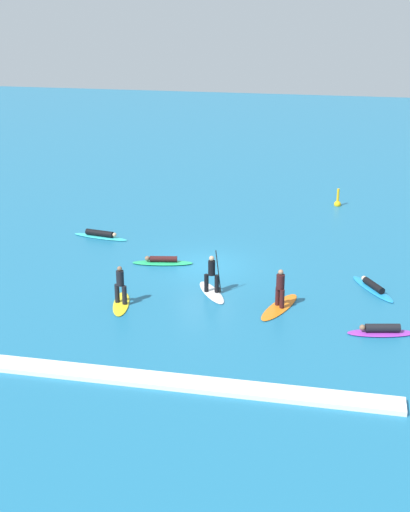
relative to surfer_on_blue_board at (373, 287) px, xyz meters
name	(u,v)px	position (x,y,z in m)	size (l,w,h in m)	color
ground_plane	(205,266)	(-7.88, 1.36, -0.13)	(120.00, 120.00, 0.00)	#1E6B93
surfer_on_blue_board	(373,287)	(0.00, 0.00, 0.00)	(2.16, 3.04, 0.38)	#1E8CD1
surfer_on_orange_board	(280,298)	(-3.85, -2.75, 0.32)	(1.75, 3.18, 1.72)	orange
surfer_on_teal_board	(101,235)	(-14.20, 4.28, 0.02)	(3.23, 1.14, 0.41)	#33C6CC
surfer_on_purple_board	(381,330)	(0.25, -4.36, 0.02)	(2.71, 1.24, 0.42)	purple
surfer_on_green_board	(162,261)	(-9.96, 1.19, 0.00)	(3.01, 1.19, 0.39)	#23B266
surfer_on_white_board	(212,283)	(-6.92, -1.83, 0.35)	(1.88, 2.57, 2.07)	white
surfer_on_yellow_board	(121,294)	(-10.45, -3.76, 0.37)	(1.20, 2.58, 1.73)	yellow
marker_buoy	(338,203)	(-1.92, 12.86, 0.09)	(0.42, 0.42, 1.19)	yellow
wave_crest	(140,378)	(-7.88, -9.62, -0.04)	(17.56, 0.90, 0.18)	white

